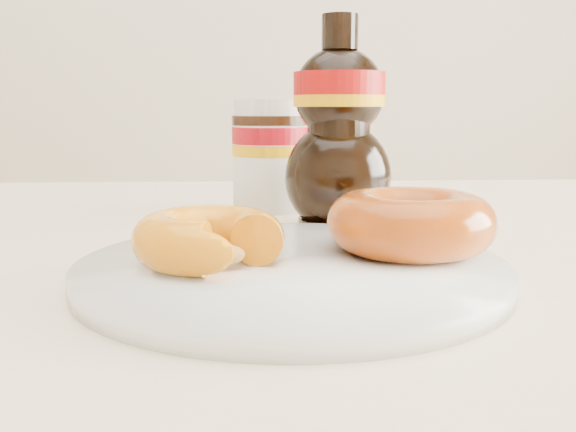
{
  "coord_description": "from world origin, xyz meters",
  "views": [
    {
      "loc": [
        0.06,
        -0.45,
        0.86
      ],
      "look_at": [
        0.08,
        0.01,
        0.79
      ],
      "focal_mm": 40.0,
      "sensor_mm": 36.0,
      "label": 1
    }
  ],
  "objects_px": {
    "nutella_jar": "(271,151)",
    "plate": "(292,270)",
    "donut_bitten": "(209,238)",
    "syrup_bottle": "(339,123)",
    "donut_whole": "(410,222)",
    "dining_table": "(192,332)"
  },
  "relations": [
    {
      "from": "nutella_jar",
      "to": "plate",
      "type": "bearing_deg",
      "value": -88.86
    },
    {
      "from": "nutella_jar",
      "to": "donut_bitten",
      "type": "bearing_deg",
      "value": -98.57
    },
    {
      "from": "donut_bitten",
      "to": "syrup_bottle",
      "type": "relative_size",
      "value": 0.49
    },
    {
      "from": "donut_bitten",
      "to": "plate",
      "type": "bearing_deg",
      "value": 18.43
    },
    {
      "from": "donut_whole",
      "to": "syrup_bottle",
      "type": "distance_m",
      "value": 0.18
    },
    {
      "from": "dining_table",
      "to": "donut_whole",
      "type": "distance_m",
      "value": 0.23
    },
    {
      "from": "nutella_jar",
      "to": "syrup_bottle",
      "type": "bearing_deg",
      "value": -60.79
    },
    {
      "from": "plate",
      "to": "donut_bitten",
      "type": "relative_size",
      "value": 2.91
    },
    {
      "from": "syrup_bottle",
      "to": "donut_bitten",
      "type": "bearing_deg",
      "value": -118.0
    },
    {
      "from": "donut_whole",
      "to": "nutella_jar",
      "type": "xyz_separation_m",
      "value": [
        -0.09,
        0.28,
        0.03
      ]
    },
    {
      "from": "donut_bitten",
      "to": "syrup_bottle",
      "type": "bearing_deg",
      "value": 72.25
    },
    {
      "from": "donut_bitten",
      "to": "donut_whole",
      "type": "relative_size",
      "value": 0.83
    },
    {
      "from": "donut_bitten",
      "to": "donut_whole",
      "type": "bearing_deg",
      "value": 23.29
    },
    {
      "from": "donut_bitten",
      "to": "syrup_bottle",
      "type": "height_order",
      "value": "syrup_bottle"
    },
    {
      "from": "donut_bitten",
      "to": "donut_whole",
      "type": "height_order",
      "value": "donut_whole"
    },
    {
      "from": "dining_table",
      "to": "nutella_jar",
      "type": "distance_m",
      "value": 0.23
    },
    {
      "from": "dining_table",
      "to": "syrup_bottle",
      "type": "height_order",
      "value": "syrup_bottle"
    },
    {
      "from": "plate",
      "to": "syrup_bottle",
      "type": "xyz_separation_m",
      "value": [
        0.05,
        0.19,
        0.09
      ]
    },
    {
      "from": "dining_table",
      "to": "plate",
      "type": "height_order",
      "value": "plate"
    },
    {
      "from": "nutella_jar",
      "to": "syrup_bottle",
      "type": "relative_size",
      "value": 0.62
    },
    {
      "from": "dining_table",
      "to": "plate",
      "type": "distance_m",
      "value": 0.18
    },
    {
      "from": "syrup_bottle",
      "to": "dining_table",
      "type": "bearing_deg",
      "value": -157.59
    }
  ]
}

